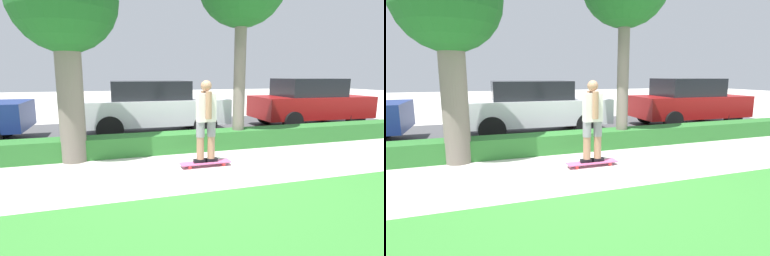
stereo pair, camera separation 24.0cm
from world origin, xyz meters
TOP-DOWN VIEW (x-y plane):
  - ground_plane at (0.00, 0.00)m, footprint 60.00×60.00m
  - street_asphalt at (0.00, 4.20)m, footprint 18.22×5.00m
  - hedge_row at (0.00, 1.60)m, footprint 18.22×0.60m
  - skateboard at (0.30, 0.27)m, footprint 1.01×0.24m
  - skater_person at (0.30, 0.27)m, footprint 0.48×0.41m
  - tree_near at (-2.19, 1.40)m, footprint 2.06×2.06m
  - parked_car_middle at (-0.14, 3.81)m, footprint 4.29×1.89m
  - parked_car_rear at (5.34, 3.75)m, footprint 4.03×1.93m

SIDE VIEW (x-z plane):
  - ground_plane at x=0.00m, z-range 0.00..0.00m
  - street_asphalt at x=0.00m, z-range 0.00..0.01m
  - skateboard at x=0.30m, z-range 0.03..0.12m
  - hedge_row at x=0.00m, z-range 0.00..0.44m
  - parked_car_middle at x=-0.14m, z-range 0.04..1.64m
  - parked_car_rear at x=5.34m, z-range 0.02..1.67m
  - skater_person at x=0.30m, z-range 0.14..1.72m
  - tree_near at x=-2.19m, z-range 0.95..5.19m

